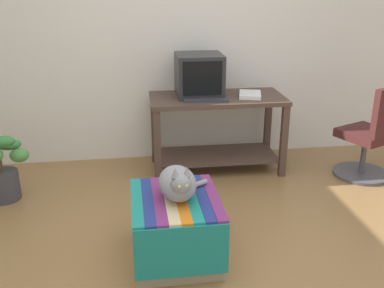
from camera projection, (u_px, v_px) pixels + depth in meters
The scene contains 10 objects.
ground_plane at pixel (207, 270), 2.86m from camera, with size 14.00×14.00×0.00m, color olive.
back_wall at pixel (171, 29), 4.30m from camera, with size 8.00×0.10×2.60m, color silver.
desk at pixel (217, 121), 4.22m from camera, with size 1.26×0.61×0.73m.
tv_monitor at pixel (199, 75), 4.11m from camera, with size 0.43×0.42×0.39m.
keyboard at pixel (206, 99), 3.99m from camera, with size 0.40×0.15×0.02m, color #333338.
book at pixel (250, 95), 4.13m from camera, with size 0.20×0.26×0.04m, color white.
ottoman_with_blanket at pixel (176, 228), 2.92m from camera, with size 0.56×0.67×0.44m.
cat at pixel (178, 183), 2.80m from camera, with size 0.35×0.38×0.27m.
potted_plant at pixel (1, 166), 3.67m from camera, with size 0.41×0.35×0.63m.
office_chair at pixel (371, 138), 4.06m from camera, with size 0.55×0.55×0.89m.
Camera 1 is at (-0.44, -2.35, 1.76)m, focal length 41.57 mm.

